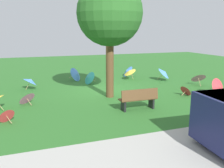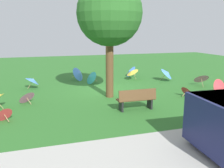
# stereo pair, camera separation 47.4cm
# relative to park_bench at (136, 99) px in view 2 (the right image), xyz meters

# --- Properties ---
(ground) EXTENTS (40.00, 40.00, 0.00)m
(ground) POSITION_rel_park_bench_xyz_m (0.12, -3.42, -0.47)
(ground) COLOR #2D6B28
(road_strip) EXTENTS (40.00, 3.95, 0.01)m
(road_strip) POSITION_rel_park_bench_xyz_m (0.12, 4.23, -0.46)
(road_strip) COLOR #B2AFA8
(road_strip) RESTS_ON ground
(park_bench) EXTENTS (1.61, 0.50, 0.90)m
(park_bench) POSITION_rel_park_bench_xyz_m (0.00, 0.00, 0.00)
(park_bench) COLOR brown
(park_bench) RESTS_ON ground
(shade_tree) EXTENTS (3.07, 3.07, 5.55)m
(shade_tree) POSITION_rel_park_bench_xyz_m (0.46, -2.31, 3.51)
(shade_tree) COLOR brown
(shade_tree) RESTS_ON ground
(parasol_pink_0) EXTENTS (1.00, 0.93, 0.83)m
(parasol_pink_0) POSITION_rel_park_bench_xyz_m (-5.43, -3.05, 0.03)
(parasol_pink_0) COLOR tan
(parasol_pink_0) RESTS_ON ground
(parasol_red_0) EXTENTS (0.69, 0.65, 0.56)m
(parasol_red_0) POSITION_rel_park_bench_xyz_m (5.07, -0.25, -0.18)
(parasol_red_0) COLOR tan
(parasol_red_0) RESTS_ON ground
(parasol_yellow_0) EXTENTS (0.81, 0.84, 0.82)m
(parasol_yellow_0) POSITION_rel_park_bench_xyz_m (-2.20, -5.96, 0.09)
(parasol_yellow_0) COLOR tan
(parasol_yellow_0) RESTS_ON ground
(parasol_red_1) EXTENTS (0.63, 0.70, 0.57)m
(parasol_red_1) POSITION_rel_park_bench_xyz_m (-3.27, -1.24, -0.18)
(parasol_red_1) COLOR tan
(parasol_red_1) RESTS_ON ground
(parasol_red_2) EXTENTS (0.98, 0.82, 0.88)m
(parasol_red_2) POSITION_rel_park_bench_xyz_m (-4.89, -0.79, -0.02)
(parasol_red_2) COLOR tan
(parasol_red_2) RESTS_ON ground
(parasol_blue_0) EXTENTS (1.09, 1.12, 0.94)m
(parasol_blue_0) POSITION_rel_park_bench_xyz_m (1.24, -6.71, 0.00)
(parasol_blue_0) COLOR tan
(parasol_blue_0) RESTS_ON ground
(parasol_blue_1) EXTENTS (1.18, 1.20, 0.90)m
(parasol_blue_1) POSITION_rel_park_bench_xyz_m (-4.28, -4.96, 0.05)
(parasol_blue_1) COLOR tan
(parasol_blue_1) RESTS_ON ground
(parasol_blue_3) EXTENTS (0.95, 0.97, 0.78)m
(parasol_blue_3) POSITION_rel_park_bench_xyz_m (4.12, -5.29, 0.03)
(parasol_blue_3) COLOR tan
(parasol_blue_3) RESTS_ON ground
(parasol_teal_1) EXTENTS (0.86, 0.98, 0.80)m
(parasol_teal_1) POSITION_rel_park_bench_xyz_m (0.71, -5.53, -0.07)
(parasol_teal_1) COLOR tan
(parasol_teal_1) RESTS_ON ground
(parasol_pink_1) EXTENTS (0.94, 0.91, 0.65)m
(parasol_pink_1) POSITION_rel_park_bench_xyz_m (4.37, -2.31, -0.14)
(parasol_pink_1) COLOR tan
(parasol_pink_1) RESTS_ON ground
(parasol_blue_5) EXTENTS (0.84, 0.95, 0.82)m
(parasol_blue_5) POSITION_rel_park_bench_xyz_m (-2.50, -7.08, -0.06)
(parasol_blue_5) COLOR tan
(parasol_blue_5) RESTS_ON ground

